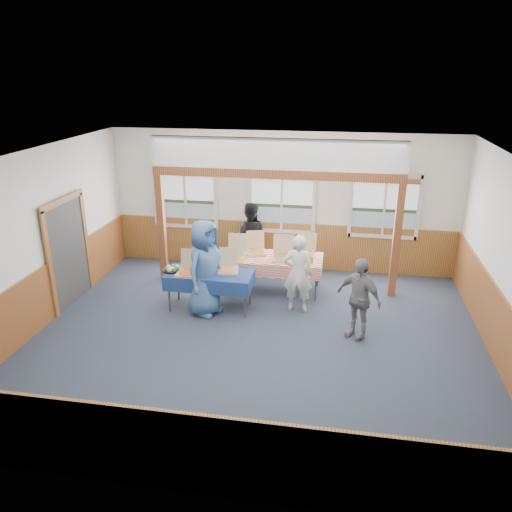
{
  "coord_description": "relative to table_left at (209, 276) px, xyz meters",
  "views": [
    {
      "loc": [
        1.32,
        -7.61,
        4.53
      ],
      "look_at": [
        -0.18,
        1.0,
        1.19
      ],
      "focal_mm": 35.0,
      "sensor_mm": 36.0,
      "label": 1
    }
  ],
  "objects": [
    {
      "name": "table_right",
      "position": [
        1.07,
        1.07,
        0.01
      ],
      "size": [
        2.23,
        1.22,
        0.76
      ],
      "rotation": [
        0.0,
        0.0,
        0.14
      ],
      "color": "#343434",
      "rests_on": "floor"
    },
    {
      "name": "woman_black",
      "position": [
        0.43,
        2.03,
        0.14
      ],
      "size": [
        0.83,
        0.66,
        1.67
      ],
      "primitive_type": "imported",
      "rotation": [
        0.0,
        0.0,
        3.17
      ],
      "color": "black",
      "rests_on": "floor"
    },
    {
      "name": "pizza_box_f",
      "position": [
        1.73,
        1.21,
        0.13
      ],
      "size": [
        0.51,
        0.59,
        0.47
      ],
      "rotation": [
        0.0,
        0.0,
        -0.18
      ],
      "color": "tan",
      "rests_on": "table_right"
    },
    {
      "name": "person_grey",
      "position": [
        2.85,
        -0.61,
        0.05
      ],
      "size": [
        0.92,
        0.8,
        1.49
      ],
      "primitive_type": "imported",
      "rotation": [
        0.0,
        0.0,
        -0.62
      ],
      "color": "slate",
      "rests_on": "floor"
    },
    {
      "name": "wall_left",
      "position": [
        -2.89,
        -1.05,
        0.9
      ],
      "size": [
        0.0,
        8.0,
        8.0
      ],
      "primitive_type": "plane",
      "rotation": [
        1.57,
        0.0,
        1.57
      ],
      "color": "silver",
      "rests_on": "floor"
    },
    {
      "name": "drink_glass",
      "position": [
        1.92,
        0.82,
        0.14
      ],
      "size": [
        0.07,
        0.07,
        0.15
      ],
      "primitive_type": "cylinder",
      "color": "#A2771B",
      "rests_on": "table_right"
    },
    {
      "name": "pizza_box_a",
      "position": [
        -0.4,
        -0.11,
        0.13
      ],
      "size": [
        0.4,
        0.49,
        0.43
      ],
      "rotation": [
        0.0,
        0.0,
        -0.02
      ],
      "color": "tan",
      "rests_on": "table_left"
    },
    {
      "name": "pizza_box_e",
      "position": [
        1.32,
        0.99,
        0.13
      ],
      "size": [
        0.47,
        0.55,
        0.46
      ],
      "rotation": [
        0.0,
        0.0,
        0.09
      ],
      "color": "tan",
      "rests_on": "table_right"
    },
    {
      "name": "wainscot_front",
      "position": [
        1.11,
        -4.52,
        -0.15
      ],
      "size": [
        7.98,
        0.05,
        1.1
      ],
      "primitive_type": "cube",
      "color": "brown",
      "rests_on": "floor"
    },
    {
      "name": "woman_white",
      "position": [
        1.71,
        0.2,
        0.09
      ],
      "size": [
        0.58,
        0.38,
        1.57
      ],
      "primitive_type": "imported",
      "rotation": [
        0.0,
        0.0,
        3.13
      ],
      "color": "silver",
      "rests_on": "floor"
    },
    {
      "name": "window_mid",
      "position": [
        1.11,
        2.41,
        0.98
      ],
      "size": [
        1.56,
        0.1,
        1.46
      ],
      "color": "silver",
      "rests_on": "wall_back"
    },
    {
      "name": "veggie_tray",
      "position": [
        -0.75,
        0.0,
        0.09
      ],
      "size": [
        0.4,
        0.4,
        0.09
      ],
      "color": "black",
      "rests_on": "table_left"
    },
    {
      "name": "wainscot_back",
      "position": [
        1.11,
        2.43,
        -0.15
      ],
      "size": [
        7.98,
        0.05,
        1.1
      ],
      "primitive_type": "cube",
      "color": "brown",
      "rests_on": "floor"
    },
    {
      "name": "wall_front",
      "position": [
        1.11,
        -4.55,
        0.9
      ],
      "size": [
        8.0,
        0.0,
        8.0
      ],
      "primitive_type": "plane",
      "rotation": [
        -1.57,
        0.0,
        0.0
      ],
      "color": "silver",
      "rests_on": "floor"
    },
    {
      "name": "cross_beam",
      "position": [
        1.11,
        1.25,
        1.79
      ],
      "size": [
        5.15,
        0.18,
        0.18
      ],
      "primitive_type": "cube",
      "color": "#612F15",
      "rests_on": "post_left"
    },
    {
      "name": "cased_opening",
      "position": [
        -2.85,
        -0.15,
        0.35
      ],
      "size": [
        0.06,
        1.3,
        2.1
      ],
      "primitive_type": "cube",
      "color": "#343434",
      "rests_on": "wall_left"
    },
    {
      "name": "pizza_box_d",
      "position": [
        0.71,
        1.26,
        0.13
      ],
      "size": [
        0.51,
        0.57,
        0.43
      ],
      "rotation": [
        0.0,
        0.0,
        0.29
      ],
      "color": "tan",
      "rests_on": "table_right"
    },
    {
      "name": "window_left",
      "position": [
        -1.19,
        2.41,
        0.98
      ],
      "size": [
        1.56,
        0.1,
        1.46
      ],
      "color": "silver",
      "rests_on": "wall_back"
    },
    {
      "name": "post_right",
      "position": [
        3.61,
        1.25,
        0.5
      ],
      "size": [
        0.15,
        0.15,
        2.4
      ],
      "primitive_type": "cube",
      "color": "#612F15",
      "rests_on": "floor"
    },
    {
      "name": "wainscot_left",
      "position": [
        -2.87,
        -1.05,
        -0.15
      ],
      "size": [
        0.05,
        6.98,
        1.1
      ],
      "primitive_type": "cube",
      "color": "brown",
      "rests_on": "floor"
    },
    {
      "name": "window_right",
      "position": [
        3.41,
        2.41,
        0.98
      ],
      "size": [
        1.56,
        0.1,
        1.46
      ],
      "color": "silver",
      "rests_on": "wall_back"
    },
    {
      "name": "ceiling",
      "position": [
        1.11,
        -1.05,
        2.5
      ],
      "size": [
        8.0,
        8.0,
        0.0
      ],
      "primitive_type": "plane",
      "rotation": [
        3.14,
        0.0,
        0.0
      ],
      "color": "white",
      "rests_on": "wall_back"
    },
    {
      "name": "man_blue",
      "position": [
        -0.03,
        -0.21,
        0.25
      ],
      "size": [
        0.9,
        1.08,
        1.89
      ],
      "primitive_type": "imported",
      "rotation": [
        0.0,
        0.0,
        1.19
      ],
      "color": "#3B6093",
      "rests_on": "floor"
    },
    {
      "name": "floor",
      "position": [
        1.11,
        -1.05,
        -0.7
      ],
      "size": [
        8.0,
        8.0,
        0.0
      ],
      "primitive_type": "plane",
      "color": "#272E3F",
      "rests_on": "ground"
    },
    {
      "name": "pizza_box_c",
      "position": [
        0.32,
        0.97,
        0.13
      ],
      "size": [
        0.42,
        0.5,
        0.44
      ],
      "rotation": [
        0.0,
        0.0,
        0.03
      ],
      "color": "tan",
      "rests_on": "table_right"
    },
    {
      "name": "wainscot_right",
      "position": [
        5.08,
        -1.05,
        -0.15
      ],
      "size": [
        0.05,
        6.98,
        1.1
      ],
      "primitive_type": "cube",
      "color": "brown",
      "rests_on": "floor"
    },
    {
      "name": "pizza_box_b",
      "position": [
        0.34,
        0.16,
        0.13
      ],
      "size": [
        0.45,
        0.52,
        0.42
      ],
      "rotation": [
        0.0,
        0.0,
        0.17
      ],
      "color": "tan",
      "rests_on": "table_left"
    },
    {
      "name": "post_left",
      "position": [
        -1.39,
        1.25,
        0.5
      ],
      "size": [
        0.15,
        0.15,
        2.4
      ],
      "primitive_type": "cube",
      "color": "#612F15",
      "rests_on": "floor"
    },
    {
      "name": "table_left",
      "position": [
        0.0,
        0.0,
        0.0
      ],
      "size": [
        1.83,
        1.33,
        0.76
      ],
      "rotation": [
        0.0,
        0.0,
        -0.36
      ],
      "color": "#343434",
      "rests_on": "floor"
    },
    {
      "name": "wall_back",
      "position": [
        1.11,
        2.45,
        0.9
      ],
      "size": [
        8.0,
        0.0,
        8.0
      ],
      "primitive_type": "plane",
      "rotation": [
        1.57,
        0.0,
        0.0
      ],
      "color": "silver",
      "rests_on": "floor"
    }
  ]
}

